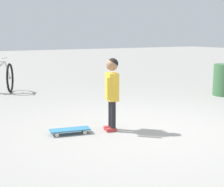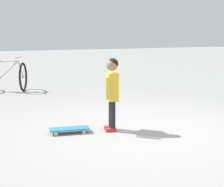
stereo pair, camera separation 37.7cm
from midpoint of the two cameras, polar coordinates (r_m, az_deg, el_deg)
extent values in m
plane|color=gray|center=(4.88, 4.09, -6.39)|extent=(50.00, 50.00, 0.00)
cylinder|color=black|center=(4.75, -2.08, -3.81)|extent=(0.08, 0.08, 0.42)
cube|color=#B73333|center=(4.80, -2.41, -6.32)|extent=(0.11, 0.16, 0.05)
cylinder|color=black|center=(4.86, -2.42, -3.51)|extent=(0.08, 0.08, 0.42)
cube|color=#B73333|center=(4.91, -2.74, -5.97)|extent=(0.11, 0.16, 0.05)
cube|color=gold|center=(4.72, -2.29, 1.18)|extent=(0.27, 0.19, 0.40)
cylinder|color=gold|center=(4.55, -2.99, 0.83)|extent=(0.06, 0.06, 0.32)
cylinder|color=gold|center=(4.89, -2.08, 1.48)|extent=(0.06, 0.06, 0.32)
sphere|color=#9E7051|center=(4.69, -2.31, 4.98)|extent=(0.17, 0.17, 0.17)
sphere|color=black|center=(4.69, -2.20, 5.17)|extent=(0.16, 0.16, 0.16)
cube|color=teal|center=(4.73, -9.60, -6.21)|extent=(0.30, 0.59, 0.02)
cube|color=#B7B7BC|center=(4.71, -11.98, -6.54)|extent=(0.11, 0.05, 0.02)
cube|color=#B7B7BC|center=(4.77, -7.24, -6.19)|extent=(0.11, 0.05, 0.02)
cylinder|color=beige|center=(4.65, -11.85, -7.07)|extent=(0.04, 0.06, 0.06)
cylinder|color=beige|center=(4.79, -12.07, -6.56)|extent=(0.04, 0.06, 0.06)
cylinder|color=beige|center=(4.71, -7.05, -6.71)|extent=(0.04, 0.06, 0.06)
cylinder|color=beige|center=(4.85, -7.42, -6.21)|extent=(0.04, 0.06, 0.06)
torus|color=black|center=(8.37, -18.50, 2.57)|extent=(0.67, 0.34, 0.71)
cylinder|color=#B7B7BC|center=(8.37, -18.50, 2.57)|extent=(0.08, 0.08, 0.06)
cylinder|color=silver|center=(8.36, -18.91, 3.92)|extent=(0.08, 0.13, 0.41)
cylinder|color=#B7B7BC|center=(8.35, -19.36, 5.82)|extent=(0.43, 0.21, 0.02)
camera|label=1|loc=(0.19, -92.28, -0.41)|focal=52.78mm
camera|label=2|loc=(0.19, 87.72, 0.41)|focal=52.78mm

